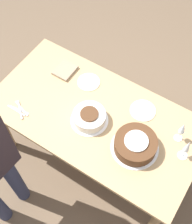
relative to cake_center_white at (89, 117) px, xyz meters
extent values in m
plane|color=brown|center=(0.02, 0.06, -0.78)|extent=(12.00, 12.00, 0.00)
cube|color=tan|center=(0.02, 0.06, -0.06)|extent=(1.63, 0.85, 0.03)
cylinder|color=#8E724D|center=(-0.72, -0.29, -0.43)|extent=(0.07, 0.07, 0.70)
cylinder|color=#8E724D|center=(0.76, -0.29, -0.43)|extent=(0.07, 0.07, 0.70)
cylinder|color=#8E724D|center=(-0.72, 0.41, -0.43)|extent=(0.07, 0.07, 0.70)
cylinder|color=#8E724D|center=(0.76, 0.41, -0.43)|extent=(0.07, 0.07, 0.70)
cylinder|color=white|center=(0.00, 0.00, -0.04)|extent=(0.28, 0.28, 0.01)
cylinder|color=silver|center=(0.00, 0.00, 0.00)|extent=(0.24, 0.24, 0.08)
cylinder|color=#4C2D19|center=(0.00, 0.00, 0.05)|extent=(0.13, 0.13, 0.01)
cylinder|color=white|center=(0.39, -0.01, -0.04)|extent=(0.34, 0.34, 0.01)
cylinder|color=#4C2D19|center=(0.39, -0.01, 0.01)|extent=(0.30, 0.30, 0.10)
cylinder|color=silver|center=(0.39, -0.01, 0.06)|extent=(0.16, 0.16, 0.01)
cylinder|color=silver|center=(0.62, 0.22, -0.04)|extent=(0.06, 0.06, 0.00)
cylinder|color=silver|center=(0.62, 0.22, 0.01)|extent=(0.01, 0.01, 0.10)
cone|color=silver|center=(0.62, 0.22, 0.11)|extent=(0.04, 0.04, 0.09)
cylinder|color=silver|center=(0.70, 0.11, -0.04)|extent=(0.07, 0.07, 0.00)
cylinder|color=silver|center=(0.70, 0.11, 0.01)|extent=(0.01, 0.01, 0.09)
cone|color=silver|center=(0.70, 0.11, 0.11)|extent=(0.04, 0.04, 0.12)
cylinder|color=beige|center=(-0.20, 0.29, -0.04)|extent=(0.18, 0.18, 0.01)
cylinder|color=beige|center=(0.29, 0.29, -0.04)|extent=(0.20, 0.20, 0.01)
cube|color=silver|center=(-0.50, -0.21, -0.04)|extent=(0.17, 0.04, 0.00)
cube|color=silver|center=(-0.51, -0.23, -0.04)|extent=(0.17, 0.01, 0.00)
cube|color=silver|center=(-0.49, -0.20, -0.04)|extent=(0.17, 0.06, 0.00)
cube|color=silver|center=(-0.49, -0.21, -0.03)|extent=(0.14, 0.12, 0.00)
cube|color=gray|center=(-0.43, 0.28, -0.03)|extent=(0.15, 0.18, 0.02)
cylinder|color=#2D334C|center=(-0.32, -0.60, -0.38)|extent=(0.11, 0.11, 0.80)
camera|label=1|loc=(0.67, -0.95, 1.96)|focal=50.00mm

